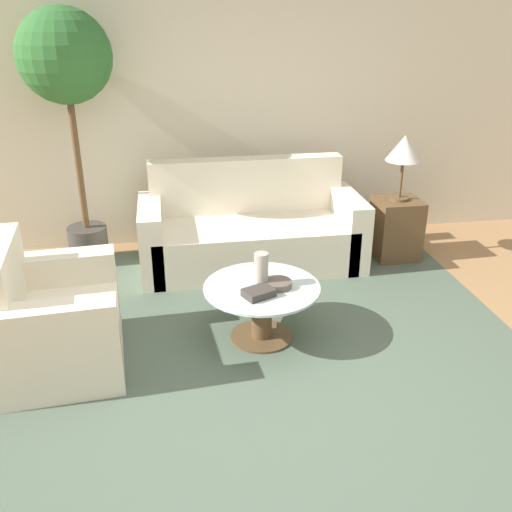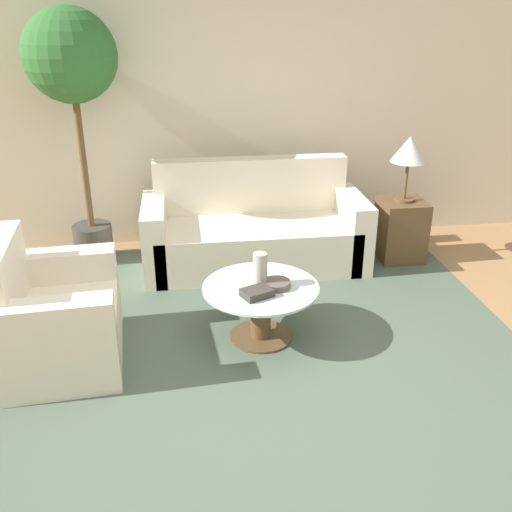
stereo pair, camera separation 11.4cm
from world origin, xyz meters
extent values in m
plane|color=#9E754C|center=(0.00, 0.00, 0.00)|extent=(14.00, 14.00, 0.00)
cube|color=beige|center=(0.00, 2.83, 1.30)|extent=(10.00, 0.06, 2.60)
cube|color=#4C5B4C|center=(0.15, 0.79, 0.00)|extent=(3.78, 3.54, 0.01)
cube|color=beige|center=(0.28, 2.06, 0.21)|extent=(1.82, 0.85, 0.43)
cube|color=beige|center=(0.28, 2.40, 0.47)|extent=(1.82, 0.18, 0.94)
cube|color=beige|center=(-0.63, 2.06, 0.32)|extent=(0.20, 0.85, 0.64)
cube|color=beige|center=(1.19, 2.06, 0.32)|extent=(0.20, 0.85, 0.64)
cube|color=beige|center=(-1.24, 0.71, 0.21)|extent=(0.84, 0.84, 0.43)
cube|color=beige|center=(-1.54, 0.68, 0.45)|extent=(0.24, 0.79, 0.91)
cube|color=beige|center=(-1.21, 0.32, 0.32)|extent=(0.80, 0.26, 0.64)
cube|color=beige|center=(-1.27, 1.09, 0.32)|extent=(0.80, 0.26, 0.64)
cylinder|color=brown|center=(0.15, 0.79, 0.01)|extent=(0.46, 0.46, 0.02)
cylinder|color=brown|center=(0.15, 0.79, 0.20)|extent=(0.15, 0.15, 0.41)
cylinder|color=#B2C6C6|center=(0.15, 0.79, 0.42)|extent=(0.84, 0.84, 0.02)
cube|color=brown|center=(1.67, 2.04, 0.29)|extent=(0.41, 0.41, 0.58)
cylinder|color=brown|center=(1.67, 2.04, 0.59)|extent=(0.18, 0.18, 0.02)
cylinder|color=brown|center=(1.67, 2.04, 0.78)|extent=(0.03, 0.03, 0.35)
cone|color=beige|center=(1.67, 2.04, 1.07)|extent=(0.32, 0.32, 0.23)
cylinder|color=#3D3833|center=(-1.23, 2.40, 0.17)|extent=(0.36, 0.36, 0.35)
cylinder|color=brown|center=(-1.23, 2.40, 1.00)|extent=(0.06, 0.06, 1.30)
sphere|color=#2D662D|center=(-1.23, 2.40, 1.87)|extent=(0.79, 0.79, 0.79)
cylinder|color=#9E998E|center=(0.14, 0.79, 0.55)|extent=(0.10, 0.10, 0.25)
cylinder|color=brown|center=(0.26, 0.76, 0.45)|extent=(0.20, 0.20, 0.05)
cube|color=#38332D|center=(0.10, 0.65, 0.45)|extent=(0.24, 0.22, 0.05)
camera|label=1|loc=(-0.48, -2.76, 2.27)|focal=40.00mm
camera|label=2|loc=(-0.37, -2.78, 2.27)|focal=40.00mm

